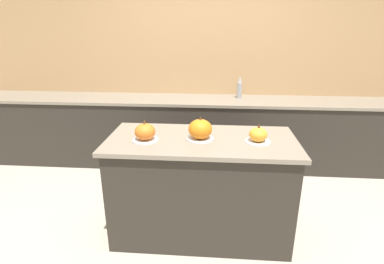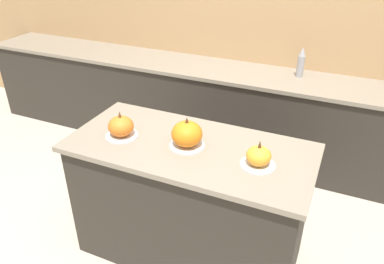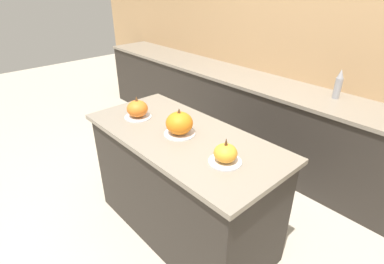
# 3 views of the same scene
# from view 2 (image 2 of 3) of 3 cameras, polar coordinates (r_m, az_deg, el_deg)

# --- Properties ---
(ground_plane) EXTENTS (12.00, 12.00, 0.00)m
(ground_plane) POSITION_cam_2_polar(r_m,az_deg,el_deg) (2.90, -0.34, -17.48)
(ground_plane) COLOR #BCB29E
(wall_back) EXTENTS (8.00, 0.06, 2.50)m
(wall_back) POSITION_cam_2_polar(r_m,az_deg,el_deg) (3.75, 11.09, 15.49)
(wall_back) COLOR tan
(wall_back) RESTS_ON ground_plane
(kitchen_island) EXTENTS (1.54, 0.72, 0.90)m
(kitchen_island) POSITION_cam_2_polar(r_m,az_deg,el_deg) (2.59, -0.37, -10.59)
(kitchen_island) COLOR #2D2823
(kitchen_island) RESTS_ON ground_plane
(back_counter) EXTENTS (6.00, 0.60, 0.89)m
(back_counter) POSITION_cam_2_polar(r_m,az_deg,el_deg) (3.73, 8.68, 2.39)
(back_counter) COLOR #2D2823
(back_counter) RESTS_ON ground_plane
(pumpkin_cake_left) EXTENTS (0.21, 0.21, 0.18)m
(pumpkin_cake_left) POSITION_cam_2_polar(r_m,az_deg,el_deg) (2.43, -10.78, 0.76)
(pumpkin_cake_left) COLOR silver
(pumpkin_cake_left) RESTS_ON kitchen_island
(pumpkin_cake_center) EXTENTS (0.22, 0.22, 0.20)m
(pumpkin_cake_center) POSITION_cam_2_polar(r_m,az_deg,el_deg) (2.28, -0.78, -0.38)
(pumpkin_cake_center) COLOR silver
(pumpkin_cake_center) RESTS_ON kitchen_island
(pumpkin_cake_right) EXTENTS (0.20, 0.20, 0.16)m
(pumpkin_cake_right) POSITION_cam_2_polar(r_m,az_deg,el_deg) (2.14, 10.11, -3.76)
(pumpkin_cake_right) COLOR silver
(pumpkin_cake_right) RESTS_ON kitchen_island
(bottle_tall) EXTENTS (0.07, 0.07, 0.27)m
(bottle_tall) POSITION_cam_2_polar(r_m,az_deg,el_deg) (3.52, 16.28, 10.12)
(bottle_tall) COLOR #99999E
(bottle_tall) RESTS_ON back_counter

